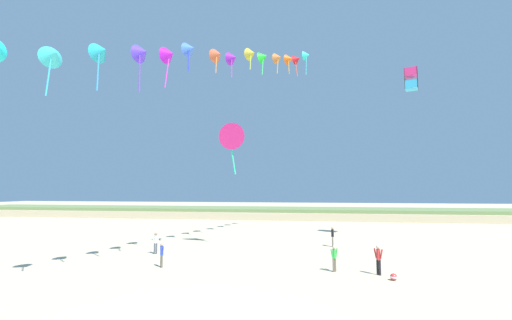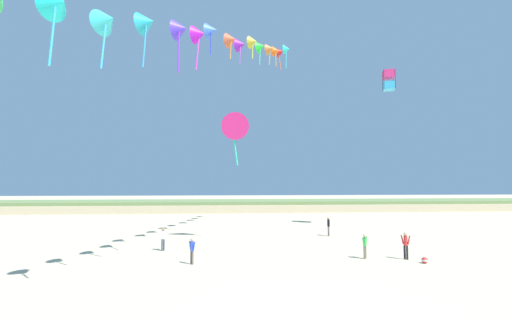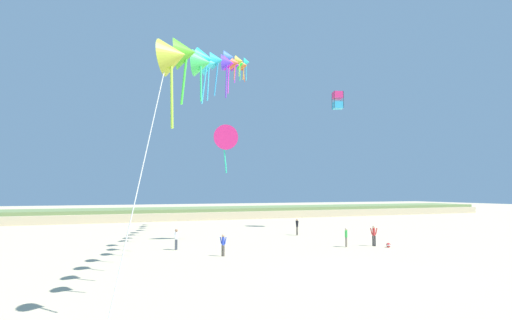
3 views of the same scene
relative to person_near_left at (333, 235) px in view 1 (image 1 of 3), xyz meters
name	(u,v)px [view 1 (image 1 of 3)]	position (x,y,z in m)	size (l,w,h in m)	color
dune_ridge	(288,213)	(-5.89, 29.33, -0.12)	(120.00, 12.14, 1.70)	#BFAE8B
person_near_left	(333,235)	(0.00, 0.00, 0.00)	(0.23, 0.58, 1.67)	#726656
person_near_right	(162,253)	(-10.93, -9.68, -0.10)	(0.43, 0.41, 1.50)	#726656
person_mid_center	(334,257)	(-0.41, -9.07, -0.09)	(0.46, 0.39, 1.52)	#726656
person_far_left	(378,258)	(2.01, -9.46, 0.00)	(0.48, 0.46, 1.67)	black
person_far_right	(156,242)	(-13.35, -5.51, -0.05)	(0.48, 0.41, 1.58)	#474C56
kite_banner_string	(194,55)	(-9.76, -7.73, 13.36)	(17.65, 35.85, 21.03)	#B9C836
large_kite_low_lead	(411,79)	(7.96, 4.20, 14.52)	(1.44, 1.44, 2.08)	#33AEE1
large_kite_mid_trail	(233,137)	(-8.31, -1.80, 8.39)	(2.33, 1.09, 4.43)	#DD2472
beach_ball	(394,277)	(2.57, -10.52, -0.79)	(0.36, 0.36, 0.36)	red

